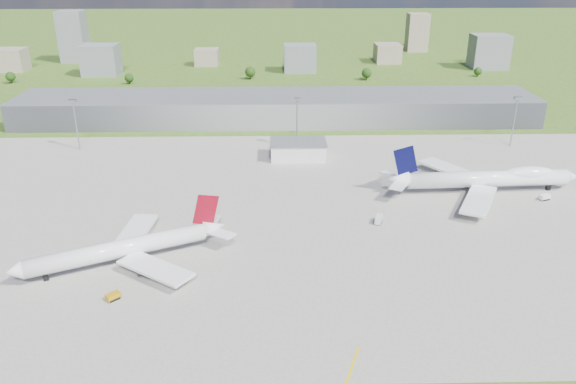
{
  "coord_description": "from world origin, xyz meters",
  "views": [
    {
      "loc": [
        -0.92,
        -156.59,
        93.19
      ],
      "look_at": [
        3.68,
        37.6,
        9.0
      ],
      "focal_mm": 35.0,
      "sensor_mm": 36.0,
      "label": 1
    }
  ],
  "objects_px": {
    "airliner_blue_quad": "(487,179)",
    "tug_yellow": "(113,297)",
    "van_white_far": "(545,197)",
    "van_white_near": "(379,220)",
    "airliner_red_twin": "(127,248)"
  },
  "relations": [
    {
      "from": "airliner_blue_quad",
      "to": "tug_yellow",
      "type": "distance_m",
      "value": 154.65
    },
    {
      "from": "tug_yellow",
      "to": "van_white_far",
      "type": "bearing_deg",
      "value": -20.08
    },
    {
      "from": "airliner_blue_quad",
      "to": "van_white_near",
      "type": "relative_size",
      "value": 14.31
    },
    {
      "from": "airliner_red_twin",
      "to": "van_white_near",
      "type": "bearing_deg",
      "value": 172.08
    },
    {
      "from": "van_white_near",
      "to": "van_white_far",
      "type": "bearing_deg",
      "value": -56.02
    },
    {
      "from": "van_white_near",
      "to": "van_white_far",
      "type": "height_order",
      "value": "van_white_near"
    },
    {
      "from": "van_white_near",
      "to": "van_white_far",
      "type": "distance_m",
      "value": 73.15
    },
    {
      "from": "van_white_far",
      "to": "airliner_red_twin",
      "type": "bearing_deg",
      "value": 175.67
    },
    {
      "from": "tug_yellow",
      "to": "van_white_far",
      "type": "xyz_separation_m",
      "value": [
        156.0,
        66.51,
        0.16
      ]
    },
    {
      "from": "tug_yellow",
      "to": "airliner_red_twin",
      "type": "bearing_deg",
      "value": 48.52
    },
    {
      "from": "airliner_blue_quad",
      "to": "tug_yellow",
      "type": "bearing_deg",
      "value": -153.5
    },
    {
      "from": "airliner_blue_quad",
      "to": "van_white_far",
      "type": "bearing_deg",
      "value": -25.44
    },
    {
      "from": "tug_yellow",
      "to": "van_white_near",
      "type": "relative_size",
      "value": 0.79
    },
    {
      "from": "airliner_red_twin",
      "to": "airliner_blue_quad",
      "type": "bearing_deg",
      "value": 176.82
    },
    {
      "from": "tug_yellow",
      "to": "van_white_far",
      "type": "height_order",
      "value": "van_white_far"
    }
  ]
}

